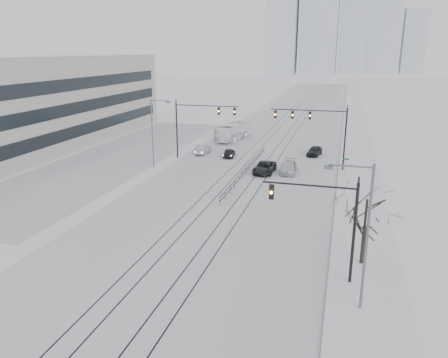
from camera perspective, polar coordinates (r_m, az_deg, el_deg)
ground at (r=28.16m, az=-11.11°, el=-15.79°), size 500.00×500.00×0.00m
road at (r=83.20m, az=7.52°, el=6.03°), size 22.00×260.00×0.02m
sidewalk_east at (r=82.45m, az=16.88°, el=5.42°), size 5.00×260.00×0.16m
curb at (r=82.42m, az=15.17°, el=5.54°), size 0.10×260.00×0.12m
parking_strip at (r=65.90m, az=-13.29°, el=2.99°), size 14.00×60.00×0.03m
tram_rails at (r=63.86m, az=4.93°, el=2.95°), size 5.30×180.00×0.01m
office_building at (r=75.03m, az=-25.95°, el=8.86°), size 20.20×62.20×14.11m
skyline at (r=295.19m, az=15.12°, el=19.00°), size 96.00×48.00×72.00m
traffic_mast_near at (r=28.98m, az=13.58°, el=-4.88°), size 6.10×0.37×7.00m
traffic_mast_ne at (r=56.89m, az=12.26°, el=6.87°), size 9.60×0.37×8.00m
traffic_mast_nw at (r=61.12m, az=-3.60°, el=7.68°), size 9.10×0.37×8.00m
street_light_east at (r=25.99m, az=17.62°, el=-6.21°), size 2.73×0.25×9.00m
street_light_west at (r=57.04m, az=-9.09°, el=6.50°), size 2.73×0.25×9.00m
bare_tree at (r=31.88m, az=18.13°, el=-3.42°), size 4.40×4.40×6.10m
median_fence at (r=54.24m, az=2.96°, el=1.10°), size 0.06×24.00×1.00m
street_sign at (r=54.71m, az=15.60°, el=1.81°), size 0.70×0.06×2.40m
sedan_sb_inner at (r=63.28m, az=0.67°, el=3.45°), size 1.89×3.82×1.25m
sedan_sb_outer at (r=65.34m, az=-2.77°, el=3.90°), size 1.47×4.17×1.37m
sedan_nb_front at (r=55.16m, az=5.32°, el=1.50°), size 2.48×5.11×1.40m
sedan_nb_right at (r=55.69m, az=8.42°, el=1.53°), size 2.16×4.86×1.39m
sedan_nb_far at (r=65.50m, az=11.74°, el=3.61°), size 2.34×4.27×1.38m
box_truck at (r=75.67m, az=1.28°, el=6.22°), size 4.33×10.44×2.83m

